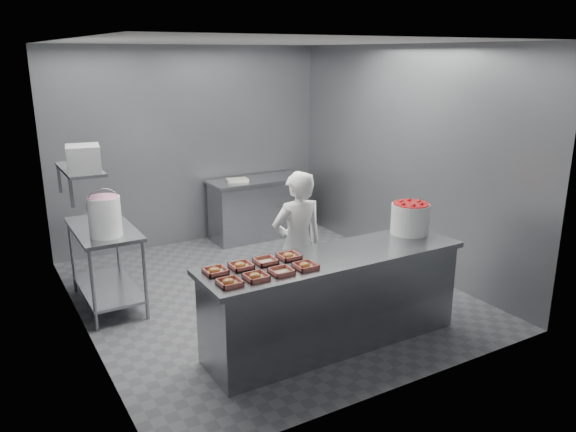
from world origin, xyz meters
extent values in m
plane|color=#4C4C51|center=(0.00, 0.00, 0.00)|extent=(4.50, 4.50, 0.00)
plane|color=white|center=(0.00, 0.00, 2.80)|extent=(4.50, 4.50, 0.00)
cube|color=slate|center=(0.00, 2.25, 1.40)|extent=(4.00, 0.04, 2.80)
cube|color=slate|center=(-2.00, 0.00, 1.40)|extent=(0.04, 4.50, 2.80)
cube|color=slate|center=(2.00, 0.00, 1.40)|extent=(0.04, 4.50, 2.80)
cube|color=slate|center=(0.00, -1.35, 0.88)|extent=(2.60, 0.70, 0.05)
cube|color=slate|center=(0.00, -1.35, 0.42)|extent=(2.50, 0.64, 0.85)
cube|color=slate|center=(-1.65, 0.60, 0.88)|extent=(0.60, 1.20, 0.04)
cube|color=slate|center=(-1.65, 0.60, 0.20)|extent=(0.56, 1.15, 0.03)
cylinder|color=slate|center=(-1.91, 0.04, 0.44)|extent=(0.04, 0.04, 0.88)
cylinder|color=slate|center=(-1.39, 0.04, 0.44)|extent=(0.04, 0.04, 0.88)
cylinder|color=slate|center=(-1.91, 1.16, 0.44)|extent=(0.04, 0.04, 0.88)
cylinder|color=slate|center=(-1.39, 1.16, 0.44)|extent=(0.04, 0.04, 0.88)
cube|color=slate|center=(0.90, 1.90, 0.88)|extent=(1.50, 0.60, 0.05)
cube|color=slate|center=(0.90, 1.90, 0.42)|extent=(1.44, 0.55, 0.85)
cube|color=slate|center=(-1.82, 0.60, 1.55)|extent=(0.35, 0.90, 0.03)
cube|color=tan|center=(-1.13, -1.49, 0.92)|extent=(0.18, 0.18, 0.04)
cube|color=white|center=(-1.08, -1.48, 0.91)|extent=(0.10, 0.06, 0.00)
ellipsoid|color=#C27630|center=(-1.14, -1.49, 0.93)|extent=(0.10, 0.10, 0.05)
cube|color=tan|center=(-0.89, -1.49, 0.92)|extent=(0.18, 0.18, 0.04)
cube|color=white|center=(-0.84, -1.48, 0.91)|extent=(0.10, 0.06, 0.00)
ellipsoid|color=#C27630|center=(-0.90, -1.49, 0.93)|extent=(0.10, 0.10, 0.05)
cube|color=tan|center=(-0.65, -1.49, 0.92)|extent=(0.18, 0.18, 0.04)
cube|color=white|center=(-0.60, -1.48, 0.91)|extent=(0.10, 0.06, 0.00)
cube|color=tan|center=(-0.41, -1.49, 0.92)|extent=(0.18, 0.18, 0.04)
cube|color=white|center=(-0.36, -1.48, 0.91)|extent=(0.10, 0.06, 0.00)
ellipsoid|color=#C27630|center=(-0.42, -1.49, 0.93)|extent=(0.10, 0.10, 0.05)
cube|color=tan|center=(-1.13, -1.21, 0.92)|extent=(0.18, 0.18, 0.04)
cube|color=white|center=(-1.08, -1.19, 0.91)|extent=(0.10, 0.06, 0.00)
ellipsoid|color=#C27630|center=(-1.14, -1.21, 0.93)|extent=(0.10, 0.10, 0.05)
cube|color=tan|center=(-0.89, -1.21, 0.92)|extent=(0.18, 0.18, 0.04)
cube|color=white|center=(-0.84, -1.19, 0.91)|extent=(0.10, 0.06, 0.00)
ellipsoid|color=#C27630|center=(-0.90, -1.21, 0.93)|extent=(0.10, 0.10, 0.05)
cube|color=tan|center=(-0.65, -1.21, 0.92)|extent=(0.18, 0.18, 0.04)
cube|color=white|center=(-0.60, -1.19, 0.91)|extent=(0.10, 0.06, 0.00)
cube|color=tan|center=(-0.41, -1.21, 0.92)|extent=(0.18, 0.18, 0.04)
cube|color=white|center=(-0.36, -1.19, 0.91)|extent=(0.10, 0.06, 0.00)
ellipsoid|color=#C27630|center=(-0.42, -1.21, 0.93)|extent=(0.10, 0.10, 0.05)
imported|color=white|center=(0.03, -0.64, 0.78)|extent=(0.59, 0.40, 1.56)
cylinder|color=white|center=(1.04, -1.20, 1.06)|extent=(0.39, 0.39, 0.31)
cylinder|color=red|center=(1.04, -1.20, 1.20)|extent=(0.36, 0.36, 0.04)
cylinder|color=white|center=(-1.68, 0.28, 1.10)|extent=(0.32, 0.32, 0.41)
cylinder|color=#CF6791|center=(-1.68, 0.28, 1.30)|extent=(0.30, 0.30, 0.02)
torus|color=slate|center=(-1.68, 0.28, 1.23)|extent=(0.34, 0.01, 0.34)
cylinder|color=white|center=(-1.63, 0.48, 0.91)|extent=(0.36, 0.36, 0.02)
cube|color=#CCB28C|center=(-1.56, 0.69, 0.91)|extent=(0.15, 0.13, 0.02)
cube|color=gray|center=(-1.82, 0.34, 1.70)|extent=(0.36, 0.40, 0.26)
cube|color=silver|center=(0.55, 1.90, 0.92)|extent=(0.34, 0.29, 0.04)
camera|label=1|loc=(-2.82, -5.33, 2.69)|focal=35.00mm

